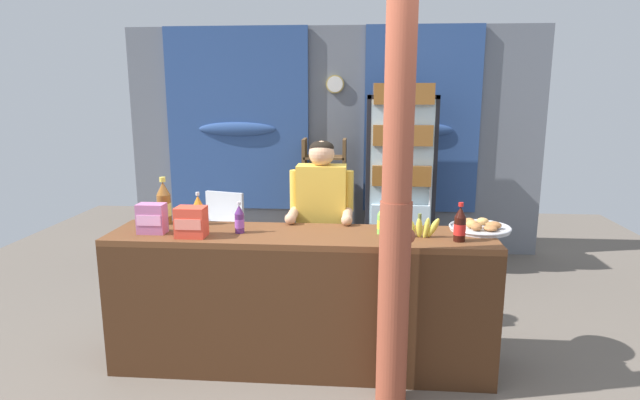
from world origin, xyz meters
TOP-DOWN VIEW (x-y plane):
  - ground_plane at (0.00, 1.23)m, footprint 8.00×8.00m
  - back_wall_curtained at (-0.03, 3.12)m, footprint 4.72×0.22m
  - stall_counter at (-0.06, 0.31)m, footprint 2.53×0.55m
  - timber_post at (0.54, 0.01)m, footprint 0.20×0.18m
  - drink_fridge at (0.73, 2.49)m, footprint 0.69×0.68m
  - bottle_shelf_rack at (-0.07, 2.80)m, footprint 0.48×0.28m
  - plastic_lawn_chair at (-1.08, 2.06)m, footprint 0.54×0.54m
  - shopkeeper at (0.04, 0.91)m, footprint 0.48×0.42m
  - soda_bottle_iced_tea at (-1.04, 0.59)m, footprint 0.10×0.10m
  - soda_bottle_orange_soda at (-0.80, 0.58)m, footprint 0.06×0.06m
  - soda_bottle_grape_soda at (-0.46, 0.39)m, footprint 0.06×0.06m
  - soda_bottle_lime_soda at (0.48, 0.44)m, footprint 0.06×0.06m
  - soda_bottle_cola at (0.95, 0.31)m, footprint 0.07×0.07m
  - snack_box_wafer at (-1.03, 0.34)m, footprint 0.18×0.11m
  - snack_box_crackers at (-0.74, 0.27)m, footprint 0.19×0.14m
  - pastry_tray at (1.14, 0.58)m, footprint 0.41×0.41m
  - banana_bunch at (0.72, 0.38)m, footprint 0.28×0.05m

SIDE VIEW (x-z plane):
  - ground_plane at x=0.00m, z-range 0.00..0.00m
  - plastic_lawn_chair at x=-1.08m, z-range 0.06..0.92m
  - stall_counter at x=-0.06m, z-range 0.10..1.04m
  - bottle_shelf_rack at x=-0.07m, z-range 0.03..1.37m
  - shopkeeper at x=0.04m, z-range 0.19..1.69m
  - pastry_tray at x=1.14m, z-range 0.93..1.00m
  - banana_bunch at x=0.72m, z-range 0.92..1.09m
  - soda_bottle_lime_soda at x=0.48m, z-range 0.92..1.13m
  - soda_bottle_grape_soda at x=-0.46m, z-range 0.92..1.13m
  - snack_box_crackers at x=-0.74m, z-range 0.94..1.14m
  - soda_bottle_orange_soda at x=-0.80m, z-range 0.92..1.15m
  - snack_box_wafer at x=-1.03m, z-range 0.94..1.14m
  - soda_bottle_cola at x=0.95m, z-range 0.92..1.17m
  - drink_fridge at x=0.73m, z-range 0.09..2.02m
  - soda_bottle_iced_tea at x=-1.04m, z-range 0.91..1.25m
  - timber_post at x=0.54m, z-range -0.05..2.45m
  - back_wall_curtained at x=-0.03m, z-range 0.04..2.61m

